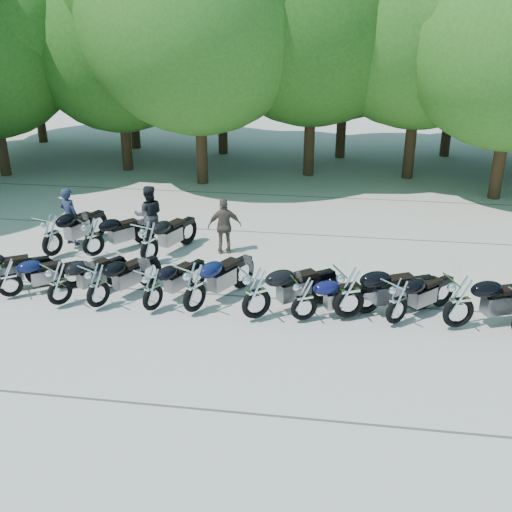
# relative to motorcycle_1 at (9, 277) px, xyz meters

# --- Properties ---
(ground) EXTENTS (90.00, 90.00, 0.00)m
(ground) POSITION_rel_motorcycle_1_xyz_m (5.89, -0.57, -0.58)
(ground) COLOR #A6A096
(ground) RESTS_ON ground
(tree_2) EXTENTS (7.31, 7.31, 8.97)m
(tree_2) POSITION_rel_motorcycle_1_xyz_m (-1.37, 12.27, 4.73)
(tree_2) COLOR #3A2614
(tree_2) RESTS_ON ground
(tree_3) EXTENTS (8.70, 8.70, 10.67)m
(tree_3) POSITION_rel_motorcycle_1_xyz_m (2.32, 10.67, 5.74)
(tree_3) COLOR #3A2614
(tree_3) RESTS_ON ground
(tree_4) EXTENTS (9.13, 9.13, 11.20)m
(tree_4) POSITION_rel_motorcycle_1_xyz_m (6.42, 12.52, 6.05)
(tree_4) COLOR #3A2614
(tree_4) RESTS_ON ground
(tree_5) EXTENTS (9.04, 9.04, 11.10)m
(tree_5) POSITION_rel_motorcycle_1_xyz_m (10.50, 12.63, 5.99)
(tree_5) COLOR #3A2614
(tree_5) RESTS_ON ground
(tree_9) EXTENTS (7.59, 7.59, 9.32)m
(tree_9) POSITION_rel_motorcycle_1_xyz_m (-7.64, 17.02, 4.94)
(tree_9) COLOR #3A2614
(tree_9) RESTS_ON ground
(tree_10) EXTENTS (7.78, 7.78, 9.55)m
(tree_10) POSITION_rel_motorcycle_1_xyz_m (-2.40, 16.40, 5.07)
(tree_10) COLOR #3A2614
(tree_10) RESTS_ON ground
(tree_11) EXTENTS (7.56, 7.56, 9.28)m
(tree_11) POSITION_rel_motorcycle_1_xyz_m (2.13, 15.86, 4.91)
(tree_11) COLOR #3A2614
(tree_11) RESTS_ON ground
(tree_12) EXTENTS (7.88, 7.88, 9.67)m
(tree_12) POSITION_rel_motorcycle_1_xyz_m (7.69, 15.90, 5.14)
(tree_12) COLOR #3A2614
(tree_12) RESTS_ON ground
(tree_13) EXTENTS (8.31, 8.31, 10.20)m
(tree_13) POSITION_rel_motorcycle_1_xyz_m (12.58, 16.90, 5.46)
(tree_13) COLOR #3A2614
(tree_13) RESTS_ON ground
(motorcycle_1) EXTENTS (2.05, 1.68, 1.16)m
(motorcycle_1) POSITION_rel_motorcycle_1_xyz_m (0.00, 0.00, 0.00)
(motorcycle_1) COLOR #0D133A
(motorcycle_1) RESTS_ON ground
(motorcycle_2) EXTENTS (1.80, 2.24, 1.26)m
(motorcycle_2) POSITION_rel_motorcycle_1_xyz_m (1.38, -0.22, 0.05)
(motorcycle_2) COLOR black
(motorcycle_2) RESTS_ON ground
(motorcycle_3) EXTENTS (1.70, 2.31, 1.28)m
(motorcycle_3) POSITION_rel_motorcycle_1_xyz_m (2.32, -0.20, 0.06)
(motorcycle_3) COLOR black
(motorcycle_3) RESTS_ON ground
(motorcycle_4) EXTENTS (1.56, 2.25, 1.23)m
(motorcycle_4) POSITION_rel_motorcycle_1_xyz_m (3.63, -0.17, 0.04)
(motorcycle_4) COLOR black
(motorcycle_4) RESTS_ON ground
(motorcycle_5) EXTENTS (1.86, 2.52, 1.40)m
(motorcycle_5) POSITION_rel_motorcycle_1_xyz_m (4.61, -0.11, 0.12)
(motorcycle_5) COLOR #0D153A
(motorcycle_5) RESTS_ON ground
(motorcycle_6) EXTENTS (2.49, 2.14, 1.43)m
(motorcycle_6) POSITION_rel_motorcycle_1_xyz_m (6.07, -0.23, 0.14)
(motorcycle_6) COLOR black
(motorcycle_6) RESTS_ON ground
(motorcycle_7) EXTENTS (2.24, 1.50, 1.22)m
(motorcycle_7) POSITION_rel_motorcycle_1_xyz_m (7.13, -0.15, 0.03)
(motorcycle_7) COLOR #0D103D
(motorcycle_7) RESTS_ON ground
(motorcycle_8) EXTENTS (2.65, 1.79, 1.45)m
(motorcycle_8) POSITION_rel_motorcycle_1_xyz_m (8.13, 0.09, 0.14)
(motorcycle_8) COLOR black
(motorcycle_8) RESTS_ON ground
(motorcycle_9) EXTENTS (2.07, 2.06, 1.27)m
(motorcycle_9) POSITION_rel_motorcycle_1_xyz_m (9.18, -0.01, 0.05)
(motorcycle_9) COLOR black
(motorcycle_9) RESTS_ON ground
(motorcycle_10) EXTENTS (2.65, 1.60, 1.43)m
(motorcycle_10) POSITION_rel_motorcycle_1_xyz_m (10.49, -0.00, 0.14)
(motorcycle_10) COLOR black
(motorcycle_10) RESTS_ON ground
(motorcycle_13) EXTENTS (1.58, 2.63, 1.42)m
(motorcycle_13) POSITION_rel_motorcycle_1_xyz_m (-0.14, 2.56, 0.13)
(motorcycle_13) COLOR black
(motorcycle_13) RESTS_ON ground
(motorcycle_14) EXTENTS (2.02, 2.23, 1.31)m
(motorcycle_14) POSITION_rel_motorcycle_1_xyz_m (1.01, 2.71, 0.07)
(motorcycle_14) COLOR black
(motorcycle_14) RESTS_ON ground
(motorcycle_15) EXTENTS (1.60, 2.56, 1.39)m
(motorcycle_15) POSITION_rel_motorcycle_1_xyz_m (2.71, 2.48, 0.11)
(motorcycle_15) COLOR black
(motorcycle_15) RESTS_ON ground
(rider_0) EXTENTS (0.74, 0.62, 1.74)m
(rider_0) POSITION_rel_motorcycle_1_xyz_m (-0.06, 3.63, 0.29)
(rider_0) COLOR #1B233A
(rider_0) RESTS_ON ground
(rider_1) EXTENTS (1.03, 0.91, 1.78)m
(rider_1) POSITION_rel_motorcycle_1_xyz_m (2.23, 4.06, 0.31)
(rider_1) COLOR black
(rider_1) RESTS_ON ground
(rider_2) EXTENTS (1.04, 0.65, 1.64)m
(rider_2) POSITION_rel_motorcycle_1_xyz_m (4.60, 3.61, 0.24)
(rider_2) COLOR #504339
(rider_2) RESTS_ON ground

